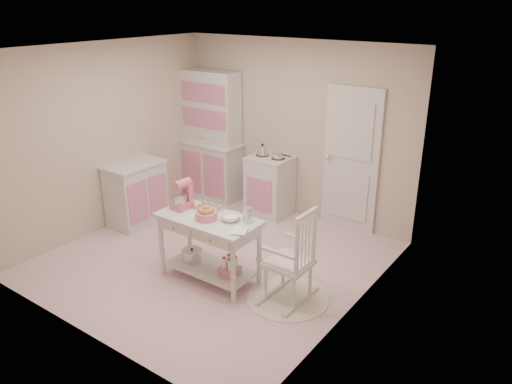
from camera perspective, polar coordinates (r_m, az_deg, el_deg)
room_shell at (r=5.84m, az=-5.34°, el=6.64°), size 3.84×3.84×2.62m
door at (r=7.05m, az=10.82°, el=3.61°), size 0.82×0.05×2.04m
hutch at (r=8.12m, az=-5.23°, el=6.40°), size 1.06×0.50×2.08m
stove at (r=7.56m, az=1.60°, el=0.72°), size 0.62×0.57×0.92m
base_cabinet at (r=7.46m, az=-13.54°, el=-0.18°), size 0.54×0.84×0.92m
lace_rug at (r=5.68m, az=3.64°, el=-11.97°), size 0.92×0.92×0.01m
rocking_chair at (r=5.40m, az=3.78°, el=-7.14°), size 0.49×0.73×1.10m
work_table at (r=5.86m, az=-5.36°, el=-6.46°), size 1.20×0.60×0.80m
stand_mixer at (r=5.89m, az=-8.52°, el=-0.32°), size 0.20×0.28×0.34m
cookie_tray at (r=5.89m, az=-5.46°, el=-1.88°), size 0.34×0.24×0.02m
bread_basket at (r=5.62m, az=-5.69°, el=-2.69°), size 0.25×0.25×0.09m
mixing_bowl at (r=5.57m, az=-2.94°, el=-2.93°), size 0.22×0.22×0.07m
metal_pitcher at (r=5.51m, az=-0.96°, el=-2.63°), size 0.10×0.10×0.17m
recipe_book at (r=5.33m, az=-2.67°, el=-4.39°), size 0.23×0.25×0.02m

